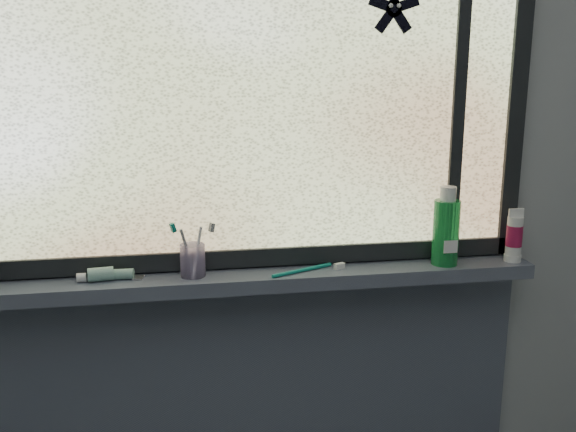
{
  "coord_description": "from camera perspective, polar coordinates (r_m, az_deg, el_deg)",
  "views": [
    {
      "loc": [
        -0.17,
        -0.44,
        1.58
      ],
      "look_at": [
        0.08,
        1.05,
        1.22
      ],
      "focal_mm": 40.0,
      "sensor_mm": 36.0,
      "label": 1
    }
  ],
  "objects": [
    {
      "name": "window_pane",
      "position": [
        1.73,
        -3.93,
        11.76
      ],
      "size": [
        1.5,
        0.01,
        1.0
      ],
      "primitive_type": "cube",
      "color": "silver",
      "rests_on": "wall_back"
    },
    {
      "name": "cream_tube",
      "position": [
        1.95,
        19.49,
        -1.46
      ],
      "size": [
        0.05,
        0.05,
        0.11
      ],
      "primitive_type": "cylinder",
      "rotation": [
        0.0,
        0.0,
        0.15
      ],
      "color": "silver",
      "rests_on": "windowsill"
    },
    {
      "name": "toothbrush_cup",
      "position": [
        1.74,
        -8.47,
        -3.91
      ],
      "size": [
        0.09,
        0.09,
        0.09
      ],
      "primitive_type": "cylinder",
      "rotation": [
        0.0,
        0.0,
        0.39
      ],
      "color": "#BFABE3",
      "rests_on": "windowsill"
    },
    {
      "name": "frame_right",
      "position": [
        1.96,
        19.73,
        11.23
      ],
      "size": [
        0.05,
        0.03,
        1.1
      ],
      "primitive_type": "cube",
      "color": "black",
      "rests_on": "wall_back"
    },
    {
      "name": "windowsill",
      "position": [
        1.77,
        -3.48,
        -5.67
      ],
      "size": [
        1.62,
        0.14,
        0.04
      ],
      "primitive_type": "cube",
      "color": "#4A5162",
      "rests_on": "wall_back"
    },
    {
      "name": "frame_mullion",
      "position": [
        1.88,
        14.98,
        11.49
      ],
      "size": [
        0.03,
        0.03,
        1.0
      ],
      "primitive_type": "cube",
      "color": "black",
      "rests_on": "wall_back"
    },
    {
      "name": "toothpaste_tube",
      "position": [
        1.76,
        -15.6,
        -4.97
      ],
      "size": [
        0.21,
        0.05,
        0.04
      ],
      "primitive_type": null,
      "rotation": [
        0.0,
        0.0,
        0.04
      ],
      "color": "silver",
      "rests_on": "windowsill"
    },
    {
      "name": "mouthwash_bottle",
      "position": [
        1.86,
        13.89,
        -0.85
      ],
      "size": [
        0.08,
        0.08,
        0.19
      ],
      "primitive_type": "cylinder",
      "rotation": [
        0.0,
        0.0,
        -0.05
      ],
      "color": "green",
      "rests_on": "windowsill"
    },
    {
      "name": "starfish_sticker",
      "position": [
        1.8,
        9.39,
        17.73
      ],
      "size": [
        0.15,
        0.02,
        0.15
      ],
      "primitive_type": null,
      "color": "black",
      "rests_on": "window_pane"
    },
    {
      "name": "frame_bottom",
      "position": [
        1.8,
        -3.67,
        -3.67
      ],
      "size": [
        1.6,
        0.03,
        0.05
      ],
      "primitive_type": "cube",
      "color": "black",
      "rests_on": "windowsill"
    },
    {
      "name": "wall_back",
      "position": [
        1.78,
        -3.86,
        2.74
      ],
      "size": [
        3.0,
        0.01,
        2.5
      ],
      "primitive_type": "cube",
      "color": "#9EA3A8",
      "rests_on": "ground"
    },
    {
      "name": "toothbrush_lying",
      "position": [
        1.77,
        1.27,
        -4.75
      ],
      "size": [
        0.23,
        0.12,
        0.02
      ],
      "primitive_type": null,
      "rotation": [
        0.0,
        0.0,
        0.41
      ],
      "color": "#0E7E70",
      "rests_on": "windowsill"
    }
  ]
}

